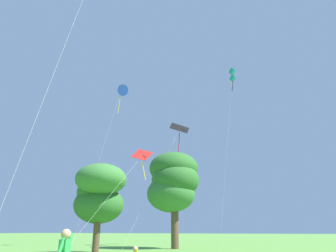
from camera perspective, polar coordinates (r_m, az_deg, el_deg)
The scene contains 6 objects.
kite_teal_box at distance 45.41m, azimuth 12.37°, elevation 9.51°, with size 2.58×6.05×24.70m.
kite_red_high at distance 19.16m, azimuth -5.37°, elevation -6.52°, with size 2.74×5.36×6.95m.
kite_black_large at distance 39.24m, azimuth 2.11°, elevation -1.69°, with size 3.54×10.76×15.80m.
kite_blue_delta at distance 40.87m, azimuth -9.10°, elevation 6.89°, with size 2.78×6.29×20.85m.
tree_left_oak at distance 33.15m, azimuth 1.03°, elevation -10.64°, with size 5.76×5.73×10.24m.
tree_right_cluster at distance 26.35m, azimuth -13.22°, elevation -12.60°, with size 4.91×5.17×7.16m.
Camera 1 is at (-1.80, -3.94, 1.76)m, focal length 31.41 mm.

